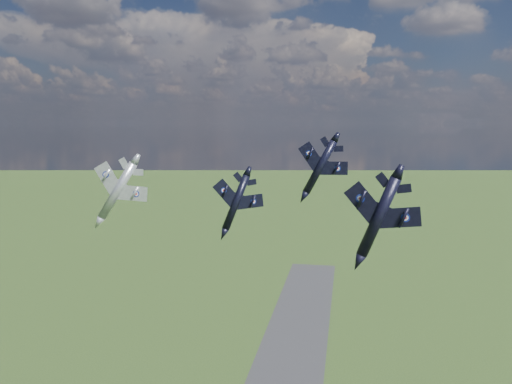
% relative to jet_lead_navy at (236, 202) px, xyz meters
% --- Properties ---
extents(jet_lead_navy, '(16.01, 18.42, 7.10)m').
position_rel_jet_lead_navy_xyz_m(jet_lead_navy, '(0.00, 0.00, 0.00)').
color(jet_lead_navy, black).
extents(jet_right_navy, '(13.30, 16.82, 7.07)m').
position_rel_jet_lead_navy_xyz_m(jet_right_navy, '(25.36, -26.74, 2.91)').
color(jet_right_navy, black).
extents(jet_high_navy, '(12.04, 16.24, 8.21)m').
position_rel_jet_lead_navy_xyz_m(jet_high_navy, '(15.74, 6.36, 6.58)').
color(jet_high_navy, black).
extents(jet_left_silver, '(13.47, 17.43, 9.00)m').
position_rel_jet_lead_navy_xyz_m(jet_left_silver, '(-19.67, -10.15, 3.14)').
color(jet_left_silver, '#9A9EA4').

